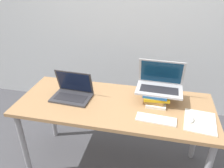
% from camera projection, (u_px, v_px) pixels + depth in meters
% --- Properties ---
extents(wall_back, '(8.00, 0.05, 2.70)m').
position_uv_depth(wall_back, '(135.00, 5.00, 2.51)').
color(wall_back, silver).
rests_on(wall_back, ground_plane).
extents(desk, '(1.64, 0.67, 0.73)m').
position_uv_depth(desk, '(114.00, 111.00, 1.87)').
color(desk, '#9E754C').
rests_on(desk, ground_plane).
extents(laptop_left, '(0.34, 0.24, 0.23)m').
position_uv_depth(laptop_left, '(72.00, 92.00, 1.90)').
color(laptop_left, '#333338').
rests_on(laptop_left, desk).
extents(book_stack, '(0.22, 0.25, 0.10)m').
position_uv_depth(book_stack, '(156.00, 96.00, 1.83)').
color(book_stack, white).
rests_on(book_stack, desk).
extents(laptop_on_books, '(0.39, 0.25, 0.24)m').
position_uv_depth(laptop_on_books, '(160.00, 84.00, 1.82)').
color(laptop_on_books, '#B2B2B7').
rests_on(laptop_on_books, book_stack).
extents(wireless_keyboard, '(0.30, 0.12, 0.01)m').
position_uv_depth(wireless_keyboard, '(156.00, 119.00, 1.63)').
color(wireless_keyboard, white).
rests_on(wireless_keyboard, desk).
extents(mouse, '(0.06, 0.10, 0.04)m').
position_uv_depth(mouse, '(190.00, 119.00, 1.62)').
color(mouse, white).
rests_on(mouse, desk).
extents(notepad, '(0.25, 0.30, 0.01)m').
position_uv_depth(notepad, '(200.00, 122.00, 1.61)').
color(notepad, silver).
rests_on(notepad, desk).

